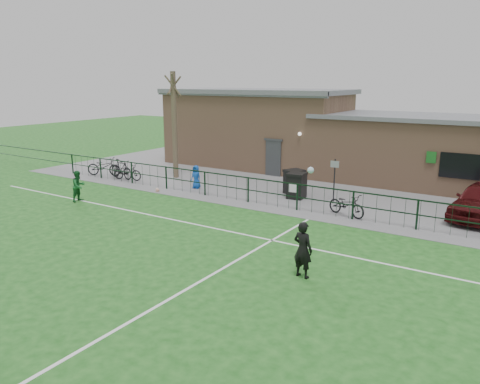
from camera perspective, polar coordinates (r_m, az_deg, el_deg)
The scene contains 19 objects.
ground at distance 14.78m, azimuth -10.75°, elevation -8.74°, with size 90.00×90.00×0.00m, color #185118.
paving_strip at distance 25.78m, azimuth 10.35°, elevation 0.92°, with size 34.00×13.00×0.02m, color slate.
pitch_line_touch at distance 20.78m, azimuth 4.21°, elevation -1.96°, with size 28.00×0.10×0.01m, color white.
pitch_line_mid at distance 17.68m, azimuth -1.77°, elevation -4.73°, with size 28.00×0.10×0.01m, color white.
pitch_line_perp at distance 13.56m, azimuth -4.50°, elevation -10.61°, with size 0.10×16.00×0.01m, color white.
perimeter_fence at distance 20.80m, azimuth 4.51°, elevation -0.25°, with size 28.00×0.10×1.20m, color black.
bare_tree at distance 26.97m, azimuth -7.99°, elevation 8.00°, with size 0.30×0.30×6.00m, color #4E3F2F.
wheelie_bin_left at distance 22.44m, azimuth 6.93°, elevation 0.69°, with size 0.75×0.86×1.14m, color black.
wheelie_bin_right at distance 23.29m, azimuth 6.63°, elevation 1.15°, with size 0.74×0.84×1.12m, color black.
sign_post at distance 21.99m, azimuth 11.41°, elevation 1.40°, with size 0.06×0.06×2.00m, color black.
bicycle_a at distance 28.72m, azimuth -16.26°, elevation 3.00°, with size 0.71×2.05×1.08m, color black.
bicycle_b at distance 27.52m, azimuth -14.29°, elevation 2.73°, with size 0.53×1.87×1.13m, color black.
bicycle_c at distance 27.10m, azimuth -13.56°, elevation 2.42°, with size 0.63×1.80×0.95m, color black.
bicycle_e at distance 19.88m, azimuth 12.87°, elevation -1.52°, with size 0.63×1.81×0.95m, color black.
spectator_child at distance 24.40m, azimuth -5.38°, elevation 1.85°, with size 0.59×0.38×1.21m, color #124BB1.
goalkeeper_kick at distance 13.58m, azimuth 7.69°, elevation -6.68°, with size 1.54×3.15×2.68m.
outfield_player at distance 23.00m, azimuth -19.07°, elevation 0.70°, with size 0.70×0.55×1.45m, color #1C632D.
ball_ground at distance 24.04m, azimuth -10.04°, elevation 0.24°, with size 0.20×0.20×0.20m, color white.
clubhouse at distance 28.48m, azimuth 11.26°, elevation 6.59°, with size 24.25×5.40×4.96m.
Camera 1 is at (9.59, -9.78, 5.54)m, focal length 35.00 mm.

